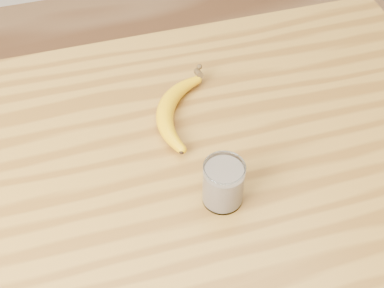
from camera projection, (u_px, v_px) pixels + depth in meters
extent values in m
cube|color=olive|center=(179.00, 175.00, 0.99)|extent=(1.20, 0.80, 0.04)
cylinder|color=brown|center=(323.00, 141.00, 1.64)|extent=(0.06, 0.06, 0.86)
cylinder|color=white|center=(223.00, 183.00, 0.89)|extent=(0.07, 0.07, 0.09)
torus|color=white|center=(224.00, 167.00, 0.86)|extent=(0.07, 0.07, 0.00)
cylinder|color=beige|center=(223.00, 185.00, 0.90)|extent=(0.07, 0.07, 0.07)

